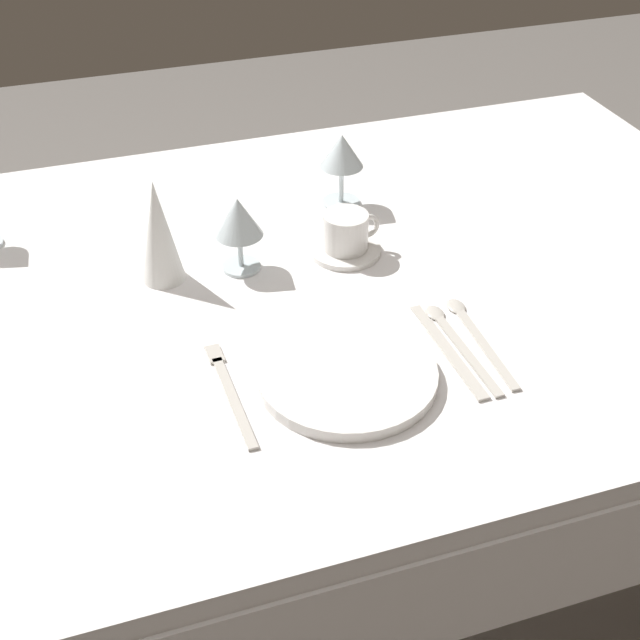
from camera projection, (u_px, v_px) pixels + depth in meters
name	position (u px, v px, depth m)	size (l,w,h in m)	color
ground_plane	(291.00, 573.00, 1.86)	(6.00, 6.00, 0.00)	slate
dining_table	(284.00, 325.00, 1.47)	(1.80, 1.11, 0.74)	white
dinner_plate	(347.00, 375.00, 1.23)	(0.25, 0.25, 0.02)	white
fork_outer	(229.00, 389.00, 1.21)	(0.02, 0.23, 0.00)	beige
dinner_knife	(449.00, 352.00, 1.28)	(0.02, 0.23, 0.00)	beige
spoon_soup	(454.00, 338.00, 1.31)	(0.03, 0.23, 0.01)	beige
spoon_dessert	(474.00, 331.00, 1.32)	(0.03, 0.23, 0.01)	beige
saucer_right	(345.00, 250.00, 1.50)	(0.12, 0.12, 0.01)	white
coffee_cup_right	(347.00, 231.00, 1.48)	(0.10, 0.08, 0.06)	white
wine_glass_centre	(342.00, 155.00, 1.58)	(0.08, 0.08, 0.14)	silver
wine_glass_left	(238.00, 220.00, 1.41)	(0.08, 0.08, 0.13)	silver
napkin_folded	(159.00, 231.00, 1.38)	(0.07, 0.07, 0.18)	white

